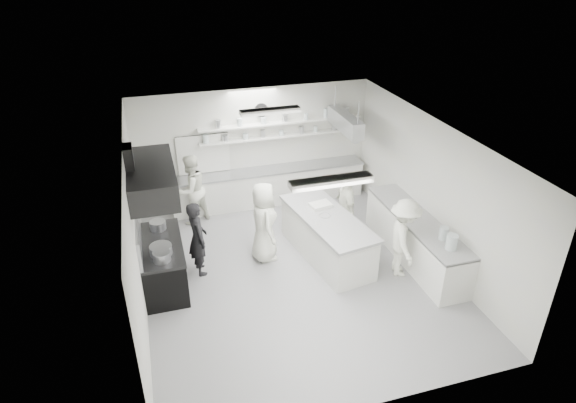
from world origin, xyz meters
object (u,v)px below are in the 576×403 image
object	(u,v)px
stove	(163,265)
right_counter	(415,239)
cook_back	(191,190)
prep_island	(327,237)
cook_stove	(198,238)
back_counter	(269,186)

from	to	relation	value
stove	right_counter	xyz separation A→B (m)	(5.25, -0.60, 0.02)
right_counter	cook_back	distance (m)	5.29
prep_island	cook_stove	size ratio (longest dim) A/B	1.58
prep_island	cook_back	bearing A→B (deg)	128.79
back_counter	cook_stove	bearing A→B (deg)	-129.96
cook_stove	cook_back	distance (m)	2.12
cook_stove	stove	bearing A→B (deg)	98.17
stove	cook_back	size ratio (longest dim) A/B	1.03
back_counter	right_counter	distance (m)	4.13
back_counter	cook_stove	world-z (taller)	cook_stove
back_counter	prep_island	world-z (taller)	prep_island
stove	cook_back	distance (m)	2.52
right_counter	cook_back	size ratio (longest dim) A/B	1.89
right_counter	cook_stove	xyz separation A→B (m)	(-4.51, 0.82, 0.34)
right_counter	back_counter	bearing A→B (deg)	124.65
prep_island	cook_back	size ratio (longest dim) A/B	1.45
right_counter	prep_island	size ratio (longest dim) A/B	1.30
stove	prep_island	bearing A→B (deg)	0.20
prep_island	cook_stove	world-z (taller)	cook_stove
stove	right_counter	size ratio (longest dim) A/B	0.55
cook_back	right_counter	bearing A→B (deg)	111.83
stove	back_counter	size ratio (longest dim) A/B	0.36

